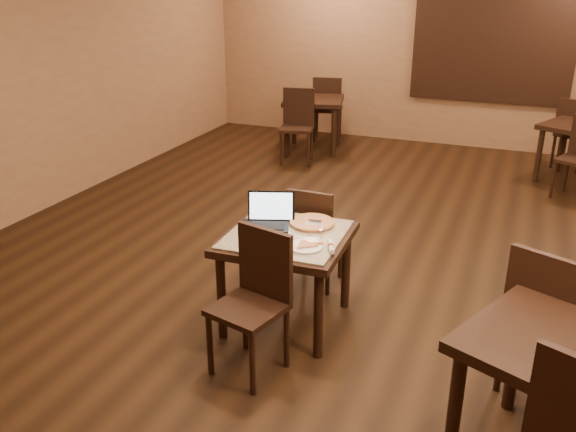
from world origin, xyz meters
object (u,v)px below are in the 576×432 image
at_px(pizza_pan, 312,224).
at_px(other_table_c_chair_far, 546,317).
at_px(other_table_a_chair_far, 573,130).
at_px(other_table_b, 313,107).
at_px(other_table_b_chair_near, 298,121).
at_px(other_table_b_chair_far, 327,105).
at_px(tiled_table, 286,246).
at_px(chair_main_far, 313,232).
at_px(other_table_c, 556,364).
at_px(chair_main_near, 256,293).
at_px(laptop, 268,217).

relative_size(pizza_pan, other_table_c_chair_far, 0.31).
height_order(other_table_a_chair_far, other_table_b, other_table_a_chair_far).
height_order(other_table_b_chair_near, other_table_b_chair_far, same).
bearing_deg(other_table_b_chair_near, tiled_table, -83.21).
bearing_deg(other_table_b_chair_far, chair_main_far, 93.94).
bearing_deg(other_table_b_chair_far, other_table_c, 105.00).
height_order(chair_main_near, pizza_pan, chair_main_near).
bearing_deg(other_table_c_chair_far, other_table_b_chair_far, -36.07).
height_order(chair_main_far, other_table_c_chair_far, other_table_c_chair_far).
bearing_deg(tiled_table, other_table_a_chair_far, 65.27).
distance_m(chair_main_near, other_table_c_chair_far, 1.87).
distance_m(pizza_pan, other_table_b, 4.81).
distance_m(tiled_table, other_table_b, 5.00).
bearing_deg(chair_main_far, other_table_b_chair_far, -71.89).
height_order(tiled_table, chair_main_near, chair_main_near).
bearing_deg(other_table_b_chair_far, laptop, 90.35).
bearing_deg(other_table_b_chair_far, pizza_pan, 93.99).
bearing_deg(other_table_b, chair_main_far, -83.46).
xyz_separation_m(chair_main_near, other_table_c, (1.87, -0.29, 0.12)).
distance_m(other_table_b_chair_far, other_table_c_chair_far, 6.56).
xyz_separation_m(other_table_b, other_table_b_chair_near, (-0.02, -0.61, -0.08)).
bearing_deg(chair_main_far, other_table_c, 142.33).
distance_m(laptop, pizza_pan, 0.35).
height_order(chair_main_far, other_table_a_chair_far, other_table_a_chair_far).
relative_size(chair_main_near, other_table_b_chair_near, 0.97).
relative_size(other_table_a_chair_far, other_table_b_chair_near, 0.95).
relative_size(chair_main_near, other_table_a_chair_far, 1.02).
distance_m(tiled_table, chair_main_near, 0.62).
distance_m(chair_main_far, other_table_c, 2.44).
xyz_separation_m(chair_main_near, laptop, (-0.22, 0.72, 0.26)).
xyz_separation_m(chair_main_far, other_table_a_chair_far, (2.17, 4.58, 0.04)).
bearing_deg(other_table_b_chair_near, other_table_b, 74.88).
height_order(pizza_pan, other_table_b, other_table_b).
xyz_separation_m(tiled_table, pizza_pan, (0.12, 0.24, 0.11)).
bearing_deg(other_table_b, other_table_c, -72.34).
distance_m(tiled_table, other_table_a_chair_far, 5.63).
xyz_separation_m(laptop, pizza_pan, (0.32, 0.13, -0.06)).
xyz_separation_m(chair_main_far, laptop, (-0.20, -0.51, 0.31)).
distance_m(tiled_table, chair_main_far, 0.63).
bearing_deg(other_table_c_chair_far, laptop, 13.11).
relative_size(other_table_b, other_table_b_chair_near, 0.99).
height_order(chair_main_near, chair_main_far, chair_main_near).
bearing_deg(other_table_b, laptop, -87.71).
distance_m(chair_main_near, laptop, 0.80).
xyz_separation_m(other_table_b_chair_near, other_table_c, (3.41, -5.06, 0.10)).
xyz_separation_m(chair_main_near, other_table_b, (-1.51, 5.39, 0.10)).
bearing_deg(tiled_table, other_table_b_chair_near, 107.88).
bearing_deg(other_table_b, other_table_b_chair_far, 74.88).
bearing_deg(chair_main_far, other_table_a_chair_far, -114.37).
height_order(chair_main_near, other_table_b_chair_far, other_table_b_chair_far).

